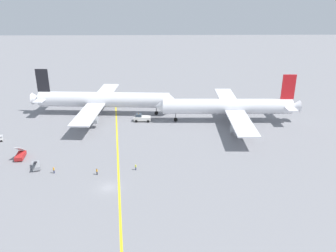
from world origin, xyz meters
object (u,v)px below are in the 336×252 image
at_px(airliner_at_gate_left, 103,100).
at_px(airliner_being_pushed, 229,107).
at_px(ground_crew_wing_walker_right, 136,167).
at_px(ground_crew_ramp_agent_by_cones, 54,170).
at_px(gse_stair_truck_yellow, 20,155).
at_px(ground_crew_marshaller_foreground, 97,171).
at_px(gse_belt_loader_portside, 36,165).
at_px(pushback_tug, 142,118).

xyz_separation_m(airliner_at_gate_left, airliner_being_pushed, (43.66, -8.50, -0.06)).
xyz_separation_m(ground_crew_wing_walker_right, ground_crew_ramp_agent_by_cones, (-19.79, -1.26, 0.08)).
bearing_deg(gse_stair_truck_yellow, ground_crew_ramp_agent_by_cones, -36.04).
xyz_separation_m(gse_stair_truck_yellow, ground_crew_ramp_agent_by_cones, (11.19, -8.14, -0.12)).
height_order(ground_crew_marshaller_foreground, ground_crew_ramp_agent_by_cones, ground_crew_ramp_agent_by_cones).
distance_m(gse_stair_truck_yellow, ground_crew_marshaller_foreground, 23.59).
bearing_deg(airliner_at_gate_left, ground_crew_wing_walker_right, -70.98).
bearing_deg(airliner_being_pushed, ground_crew_marshaller_foreground, -136.93).
relative_size(airliner_being_pushed, gse_stair_truck_yellow, 10.31).
distance_m(gse_belt_loader_portside, ground_crew_ramp_agent_by_cones, 5.79).
height_order(gse_stair_truck_yellow, gse_belt_loader_portside, gse_stair_truck_yellow).
bearing_deg(airliner_being_pushed, gse_belt_loader_portside, -149.12).
relative_size(gse_belt_loader_portside, ground_crew_ramp_agent_by_cones, 2.88).
distance_m(pushback_tug, gse_belt_loader_portside, 41.30).
bearing_deg(airliner_at_gate_left, gse_stair_truck_yellow, -115.00).
distance_m(airliner_at_gate_left, ground_crew_ramp_agent_by_cones, 43.96).
bearing_deg(gse_belt_loader_portside, gse_stair_truck_yellow, 136.96).
bearing_deg(ground_crew_wing_walker_right, pushback_tug, 90.38).
bearing_deg(gse_belt_loader_portside, ground_crew_ramp_agent_by_cones, -26.11).
distance_m(gse_stair_truck_yellow, ground_crew_wing_walker_right, 31.73).
distance_m(ground_crew_marshaller_foreground, ground_crew_wing_walker_right, 9.45).
relative_size(pushback_tug, ground_crew_ramp_agent_by_cones, 5.09).
distance_m(airliner_at_gate_left, gse_stair_truck_yellow, 39.16).
relative_size(airliner_at_gate_left, gse_stair_truck_yellow, 10.91).
height_order(gse_stair_truck_yellow, ground_crew_ramp_agent_by_cones, gse_stair_truck_yellow).
xyz_separation_m(airliner_being_pushed, gse_belt_loader_portside, (-54.12, -32.37, -4.47)).
relative_size(pushback_tug, gse_stair_truck_yellow, 1.85).
bearing_deg(ground_crew_ramp_agent_by_cones, gse_stair_truck_yellow, 143.96).
relative_size(airliner_being_pushed, gse_belt_loader_portside, 9.84).
relative_size(gse_stair_truck_yellow, ground_crew_wing_walker_right, 2.99).
relative_size(airliner_at_gate_left, gse_belt_loader_portside, 10.41).
distance_m(airliner_being_pushed, pushback_tug, 29.64).
height_order(gse_stair_truck_yellow, ground_crew_wing_walker_right, gse_stair_truck_yellow).
xyz_separation_m(airliner_at_gate_left, pushback_tug, (14.30, -7.81, -4.11)).
height_order(airliner_at_gate_left, airliner_being_pushed, airliner_at_gate_left).
distance_m(airliner_at_gate_left, pushback_tug, 16.81).
bearing_deg(pushback_tug, ground_crew_wing_walker_right, -89.62).
distance_m(airliner_at_gate_left, gse_belt_loader_portside, 42.43).
bearing_deg(airliner_being_pushed, pushback_tug, 178.66).
relative_size(airliner_being_pushed, pushback_tug, 5.57).
relative_size(gse_belt_loader_portside, ground_crew_wing_walker_right, 3.13).
height_order(airliner_at_gate_left, ground_crew_marshaller_foreground, airliner_at_gate_left).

